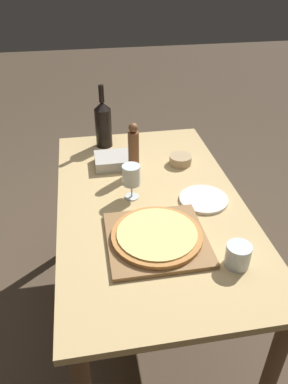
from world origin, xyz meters
TOP-DOWN VIEW (x-y plane):
  - ground_plane at (0.00, 0.00)m, footprint 12.00×12.00m
  - dining_table at (0.00, 0.00)m, footprint 0.80×1.39m
  - cutting_board at (-0.02, -0.26)m, footprint 0.38×0.37m
  - pizza at (-0.02, -0.26)m, footprint 0.35×0.35m
  - wine_bottle at (-0.15, 0.56)m, footprint 0.09×0.09m
  - pepper_mill at (-0.04, 0.23)m, footprint 0.05×0.05m
  - wine_glass at (-0.08, 0.04)m, footprint 0.08×0.08m
  - small_bowl at (0.21, 0.29)m, footprint 0.11×0.11m
  - drinking_tumbler at (0.23, -0.43)m, footprint 0.09×0.09m
  - dinner_plate at (0.23, -0.04)m, footprint 0.21×0.21m
  - food_container at (-0.13, 0.34)m, footprint 0.18×0.16m

SIDE VIEW (x-z plane):
  - ground_plane at x=0.00m, z-range 0.00..0.00m
  - dining_table at x=0.00m, z-range 0.27..1.02m
  - dinner_plate at x=0.23m, z-range 0.75..0.77m
  - cutting_board at x=-0.02m, z-range 0.75..0.77m
  - small_bowl at x=0.21m, z-range 0.75..0.80m
  - food_container at x=-0.13m, z-range 0.75..0.81m
  - pizza at x=-0.02m, z-range 0.77..0.79m
  - drinking_tumbler at x=0.23m, z-range 0.75..0.84m
  - wine_glass at x=-0.08m, z-range 0.78..0.94m
  - pepper_mill at x=-0.04m, z-range 0.75..1.01m
  - wine_bottle at x=-0.15m, z-range 0.71..1.05m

